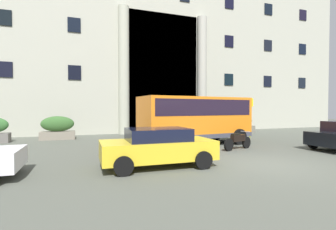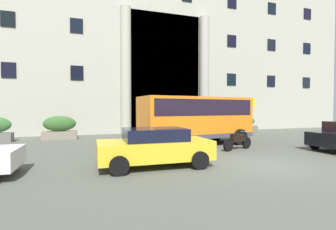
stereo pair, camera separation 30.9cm
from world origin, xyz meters
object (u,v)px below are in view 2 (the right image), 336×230
hedge_planter_far_west (209,125)px  orange_minibus (196,116)px  bus_stop_sign (252,113)px  hedge_planter_entrance_left (246,125)px  parked_sedan_second (155,146)px  motorcycle_far_end (237,141)px  hedge_planter_east (172,126)px  hedge_planter_entrance_right (60,128)px  scooter_by_planter (135,146)px

hedge_planter_far_west → orange_minibus: bearing=-124.6°
bus_stop_sign → hedge_planter_entrance_left: bearing=61.2°
parked_sedan_second → motorcycle_far_end: (4.82, 2.07, -0.25)m
hedge_planter_east → hedge_planter_entrance_left: (6.76, 0.33, -0.04)m
orange_minibus → hedge_planter_far_west: orange_minibus is taller
bus_stop_sign → motorcycle_far_end: size_ratio=1.44×
bus_stop_sign → hedge_planter_entrance_right: bus_stop_sign is taller
bus_stop_sign → hedge_planter_entrance_right: size_ratio=1.30×
scooter_by_planter → motorcycle_far_end: bearing=10.0°
motorcycle_far_end → hedge_planter_entrance_right: bearing=122.7°
hedge_planter_entrance_right → scooter_by_planter: 8.37m
hedge_planter_entrance_left → scooter_by_planter: hedge_planter_entrance_left is taller
hedge_planter_east → parked_sedan_second: bearing=-112.9°
scooter_by_planter → hedge_planter_east: bearing=69.1°
hedge_planter_entrance_right → motorcycle_far_end: bearing=-40.2°
scooter_by_planter → parked_sedan_second: bearing=-70.8°
orange_minibus → bus_stop_sign: 5.54m
hedge_planter_east → hedge_planter_far_west: (3.26, 0.31, 0.04)m
hedge_planter_entrance_right → parked_sedan_second: size_ratio=0.54×
orange_minibus → hedge_planter_far_west: bearing=48.7°
hedge_planter_east → motorcycle_far_end: (0.98, -7.03, -0.26)m
bus_stop_sign → hedge_planter_entrance_left: (1.76, 3.19, -1.06)m
hedge_planter_entrance_right → parked_sedan_second: hedge_planter_entrance_right is taller
bus_stop_sign → motorcycle_far_end: 5.93m
scooter_by_planter → hedge_planter_entrance_right: bearing=126.0°
bus_stop_sign → hedge_planter_entrance_right: bearing=165.6°
bus_stop_sign → hedge_planter_east: (-5.00, 2.86, -1.01)m
hedge_planter_entrance_left → parked_sedan_second: 14.19m
orange_minibus → scooter_by_planter: orange_minibus is taller
parked_sedan_second → motorcycle_far_end: parked_sedan_second is taller
hedge_planter_entrance_left → motorcycle_far_end: (-5.78, -7.36, -0.21)m
hedge_planter_far_west → motorcycle_far_end: size_ratio=1.10×
bus_stop_sign → hedge_planter_far_west: size_ratio=1.31×
bus_stop_sign → hedge_planter_entrance_left: bus_stop_sign is taller
hedge_planter_entrance_right → parked_sedan_second: 10.37m
hedge_planter_entrance_right → scooter_by_planter: bearing=-63.8°
orange_minibus → scooter_by_planter: 4.75m
hedge_planter_entrance_left → motorcycle_far_end: size_ratio=0.94×
bus_stop_sign → hedge_planter_entrance_right: 13.33m
orange_minibus → hedge_planter_east: size_ratio=4.37×
hedge_planter_east → motorcycle_far_end: size_ratio=0.78×
hedge_planter_entrance_right → hedge_planter_far_west: 11.14m
orange_minibus → hedge_planter_far_west: size_ratio=3.09×
hedge_planter_far_west → bus_stop_sign: bearing=-61.2°
scooter_by_planter → hedge_planter_far_west: bearing=54.5°
hedge_planter_entrance_left → hedge_planter_entrance_right: bearing=179.6°
bus_stop_sign → motorcycle_far_end: (-4.02, -4.17, -1.27)m
hedge_planter_entrance_right → motorcycle_far_end: 11.60m
bus_stop_sign → hedge_planter_far_west: bus_stop_sign is taller
hedge_planter_far_west → scooter_by_planter: size_ratio=1.03×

